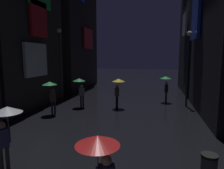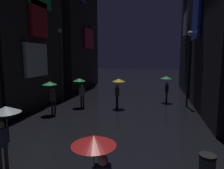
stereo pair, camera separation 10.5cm
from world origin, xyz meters
name	(u,v)px [view 2 (the right image)]	position (x,y,z in m)	size (l,w,h in m)	color
building_left_mid	(14,16)	(-7.47, 12.60, 6.62)	(4.25, 7.22, 13.22)	#33302D
building_left_far	(70,2)	(-7.49, 22.41, 10.04)	(4.25, 8.83, 20.08)	#2D2826
pedestrian_near_crossing_clear	(5,121)	(-1.76, 4.69, 1.67)	(0.90, 0.90, 2.12)	#38332D
pedestrian_midstreet_centre_red	(97,156)	(1.73, 3.18, 1.67)	(0.90, 0.90, 2.12)	#2D2D38
pedestrian_midstreet_left_green	(80,85)	(-2.59, 12.98, 1.67)	(0.90, 0.90, 2.12)	black
pedestrian_foreground_left_green	(51,89)	(-3.69, 10.81, 1.67)	(0.90, 0.90, 2.12)	#2D2D38
pedestrian_far_right_green	(166,82)	(3.53, 15.96, 1.67)	(0.90, 0.90, 2.12)	#2D2D38
pedestrian_foreground_right_yellow	(118,85)	(0.13, 13.37, 1.67)	(0.90, 0.90, 2.12)	black
streetlamp_left_far	(60,57)	(-5.00, 14.76, 3.68)	(0.36, 0.36, 5.94)	#2D2D33
streetlamp_right_far	(189,60)	(5.00, 14.95, 3.43)	(0.36, 0.36, 5.47)	#2D2D33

